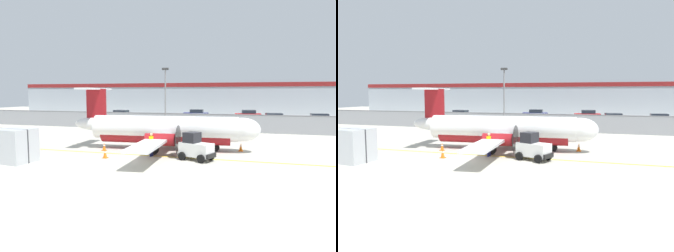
% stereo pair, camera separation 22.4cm
% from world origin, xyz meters
% --- Properties ---
extents(ground_plane, '(140.00, 140.00, 0.01)m').
position_xyz_m(ground_plane, '(0.00, 2.00, 0.00)').
color(ground_plane, '#B7B2A3').
extents(perimeter_fence, '(98.00, 0.10, 2.10)m').
position_xyz_m(perimeter_fence, '(0.00, 18.00, 1.12)').
color(perimeter_fence, gray).
rests_on(perimeter_fence, ground).
extents(parking_lot_strip, '(98.00, 17.00, 0.12)m').
position_xyz_m(parking_lot_strip, '(0.00, 29.50, 0.06)').
color(parking_lot_strip, '#38383A').
rests_on(parking_lot_strip, ground).
extents(background_building, '(91.00, 8.10, 6.50)m').
position_xyz_m(background_building, '(0.00, 47.99, 3.26)').
color(background_building, '#A8B2BC').
rests_on(background_building, ground).
extents(commuter_airplane, '(15.17, 16.08, 4.92)m').
position_xyz_m(commuter_airplane, '(0.46, 4.77, 1.60)').
color(commuter_airplane, white).
rests_on(commuter_airplane, ground).
extents(baggage_tug, '(2.57, 2.03, 1.88)m').
position_xyz_m(baggage_tug, '(3.45, 1.41, 0.86)').
color(baggage_tug, silver).
rests_on(baggage_tug, ground).
extents(ground_crew_worker, '(0.41, 0.55, 1.70)m').
position_xyz_m(ground_crew_worker, '(0.15, 1.78, 0.95)').
color(ground_crew_worker, '#191E4C').
rests_on(ground_crew_worker, ground).
extents(cargo_container, '(2.58, 2.22, 2.20)m').
position_xyz_m(cargo_container, '(-7.78, -2.62, 1.10)').
color(cargo_container, '#B7BCC1').
rests_on(cargo_container, ground).
extents(traffic_cone_near_left, '(0.36, 0.36, 0.64)m').
position_xyz_m(traffic_cone_near_left, '(-3.64, 7.66, 0.31)').
color(traffic_cone_near_left, orange).
rests_on(traffic_cone_near_left, ground).
extents(traffic_cone_near_right, '(0.36, 0.36, 0.64)m').
position_xyz_m(traffic_cone_near_right, '(-4.19, 2.92, 0.31)').
color(traffic_cone_near_right, orange).
rests_on(traffic_cone_near_right, ground).
extents(traffic_cone_far_left, '(0.36, 0.36, 0.64)m').
position_xyz_m(traffic_cone_far_left, '(6.10, 5.77, 0.31)').
color(traffic_cone_far_left, orange).
rests_on(traffic_cone_far_left, ground).
extents(traffic_cone_far_right, '(0.36, 0.36, 0.64)m').
position_xyz_m(traffic_cone_far_right, '(-2.73, 0.28, 0.31)').
color(traffic_cone_far_right, orange).
rests_on(traffic_cone_far_right, ground).
extents(parked_car_0, '(4.28, 2.18, 1.58)m').
position_xyz_m(parked_car_0, '(-15.16, 29.41, 0.89)').
color(parked_car_0, '#19662D').
rests_on(parked_car_0, parking_lot_strip).
extents(parked_car_1, '(4.28, 2.17, 1.58)m').
position_xyz_m(parked_car_1, '(-9.37, 23.18, 0.89)').
color(parked_car_1, gray).
rests_on(parked_car_1, parking_lot_strip).
extents(parked_car_2, '(4.32, 2.25, 1.58)m').
position_xyz_m(parked_car_2, '(-3.69, 35.16, 0.89)').
color(parked_car_2, navy).
rests_on(parked_car_2, parking_lot_strip).
extents(parked_car_3, '(4.28, 2.17, 1.58)m').
position_xyz_m(parked_car_3, '(-0.90, 24.07, 0.89)').
color(parked_car_3, '#B28C19').
rests_on(parked_car_3, parking_lot_strip).
extents(parked_car_4, '(4.39, 2.43, 1.58)m').
position_xyz_m(parked_car_4, '(4.97, 35.62, 0.89)').
color(parked_car_4, red).
rests_on(parked_car_4, parking_lot_strip).
extents(parked_car_5, '(4.39, 2.45, 1.58)m').
position_xyz_m(parked_car_5, '(9.04, 28.17, 0.89)').
color(parked_car_5, red).
rests_on(parked_car_5, parking_lot_strip).
extents(parked_car_6, '(4.25, 2.10, 1.58)m').
position_xyz_m(parked_car_6, '(14.77, 28.95, 0.89)').
color(parked_car_6, red).
rests_on(parked_car_6, parking_lot_strip).
extents(apron_light_pole, '(0.70, 0.30, 7.27)m').
position_xyz_m(apron_light_pole, '(-2.92, 15.01, 4.30)').
color(apron_light_pole, slate).
rests_on(apron_light_pole, ground).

